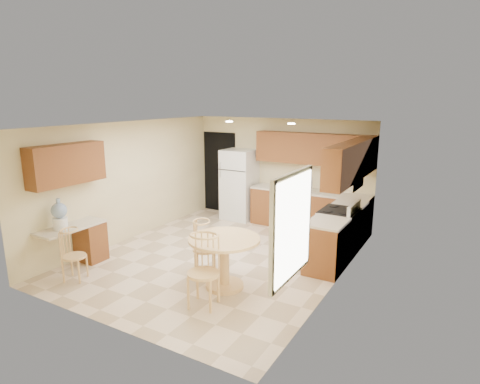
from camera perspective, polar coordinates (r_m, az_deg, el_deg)
The scene contains 30 objects.
floor at distance 7.79m, azimuth -2.93°, elevation -9.18°, with size 5.50×5.50×0.00m, color beige.
ceiling at distance 7.21m, azimuth -3.16°, elevation 9.51°, with size 4.50×5.50×0.02m, color white.
wall_back at distance 9.77m, azimuth 5.78°, elevation 3.05°, with size 4.50×0.02×2.50m, color beige.
wall_front at distance 5.40m, azimuth -19.21°, elevation -6.07°, with size 4.50×0.02×2.50m, color beige.
wall_left at distance 8.81m, azimuth -15.42°, elevation 1.51°, with size 0.02×5.50×2.50m, color beige.
wall_right at distance 6.49m, azimuth 13.89°, elevation -2.50°, with size 0.02×5.50×2.50m, color beige.
doorway at distance 10.62m, azimuth -2.92°, elevation 2.82°, with size 0.90×0.02×2.10m, color black.
base_cab_back at distance 9.36m, azimuth 9.79°, elevation -2.65°, with size 2.75×0.60×0.87m, color brown.
counter_back at distance 9.25m, azimuth 9.90°, elevation 0.06°, with size 2.75×0.63×0.04m, color beige.
base_cab_right_a at distance 8.51m, azimuth 15.19°, elevation -4.54°, with size 0.60×0.59×0.87m, color brown.
counter_right_a at distance 8.39m, azimuth 15.38°, elevation -1.58°, with size 0.63×0.59×0.04m, color beige.
base_cab_right_b at distance 7.19m, azimuth 12.13°, elevation -7.70°, with size 0.60×0.80×0.87m, color brown.
counter_right_b at distance 7.04m, azimuth 12.30°, elevation -4.23°, with size 0.63×0.80×0.04m, color beige.
upper_cab_back at distance 9.21m, azimuth 10.43°, elevation 6.06°, with size 2.75×0.33×0.70m, color brown.
upper_cab_right at distance 7.55m, azimuth 15.54°, elevation 4.25°, with size 0.33×2.42×0.70m, color brown.
upper_cab_left at distance 7.56m, azimuth -23.43°, elevation 3.64°, with size 0.33×1.40×0.70m, color brown.
sink at distance 9.25m, azimuth 9.76°, elevation 0.21°, with size 0.78×0.44×0.01m, color silver.
range_hood at distance 7.62m, azimuth 14.67°, elevation 1.09°, with size 0.50×0.76×0.14m, color silver.
desk_pedestal at distance 8.01m, azimuth -20.48°, elevation -6.63°, with size 0.48×0.42×0.72m, color brown.
desk_top at distance 7.67m, azimuth -22.89°, elevation -4.64°, with size 0.50×1.20×0.04m, color beige.
window at distance 4.75m, azimuth 7.44°, elevation -4.89°, with size 0.06×1.12×1.30m.
can_light_a at distance 8.49m, azimuth -1.54°, elevation 9.98°, with size 0.14×0.14×0.02m, color white.
can_light_b at distance 7.85m, azimuth 7.32°, elevation 9.62°, with size 0.14×0.14×0.02m, color white.
refrigerator at distance 9.96m, azimuth -0.09°, elevation 1.08°, with size 0.77×0.74×1.74m.
stove at distance 7.89m, azimuth 13.74°, elevation -5.61°, with size 0.65×0.76×1.09m.
dining_table at distance 6.41m, azimuth -2.24°, elevation -8.96°, with size 1.13×1.13×0.84m.
chair_table_a at distance 6.81m, azimuth -5.47°, elevation -7.37°, with size 0.42×0.54×0.95m.
chair_table_b at distance 5.77m, azimuth -5.86°, elevation -10.53°, with size 0.47×0.49×1.06m.
chair_desk at distance 7.17m, azimuth -23.13°, elevation -7.77°, with size 0.38×0.49×0.87m.
water_crock at distance 7.49m, azimuth -24.28°, elevation -3.08°, with size 0.26×0.26×0.54m.
Camera 1 is at (3.93, -6.03, 2.97)m, focal length 30.00 mm.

